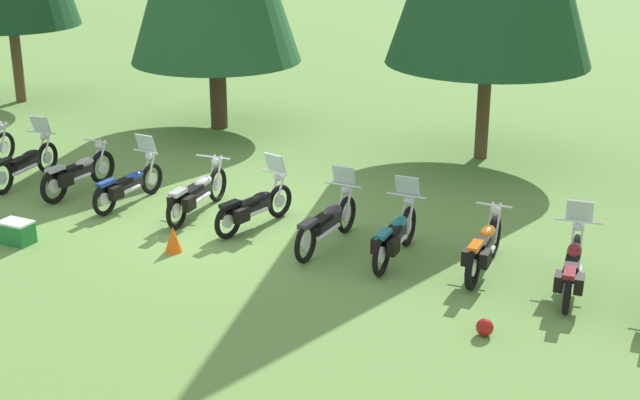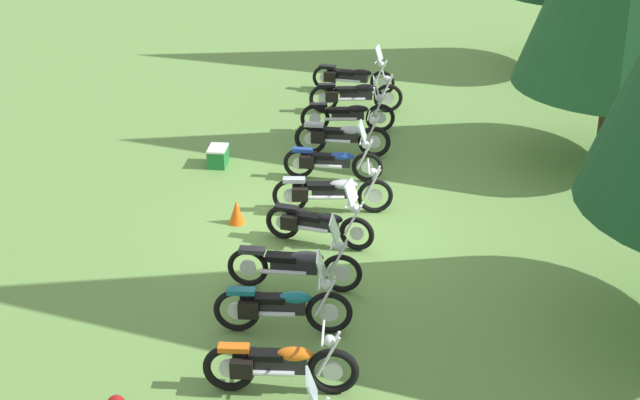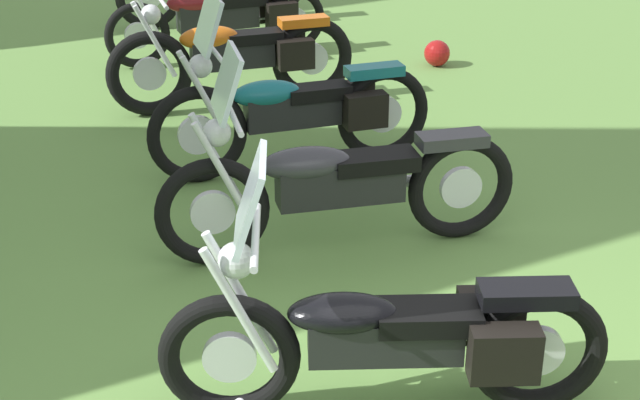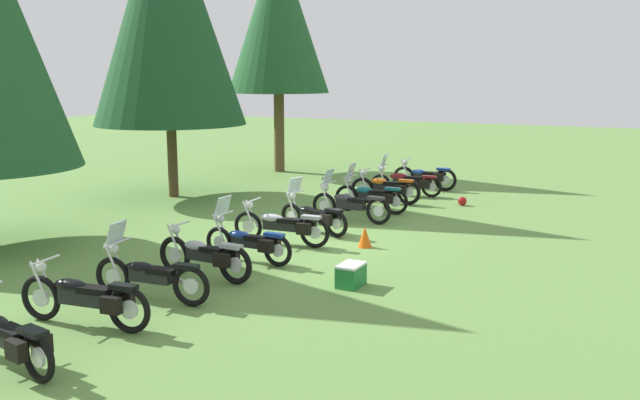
# 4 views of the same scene
# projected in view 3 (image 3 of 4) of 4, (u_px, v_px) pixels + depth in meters

# --- Properties ---
(motorcycle_6) EXTENTS (0.85, 2.08, 1.35)m
(motorcycle_6) POSITION_uv_depth(u_px,v_px,m) (391.00, 334.00, 4.47)
(motorcycle_6) COLOR black
(motorcycle_6) RESTS_ON ground_plane
(motorcycle_7) EXTENTS (0.75, 2.32, 1.37)m
(motorcycle_7) POSITION_uv_depth(u_px,v_px,m) (335.00, 182.00, 5.96)
(motorcycle_7) COLOR black
(motorcycle_7) RESTS_ON ground_plane
(motorcycle_8) EXTENTS (0.74, 2.19, 1.38)m
(motorcycle_8) POSITION_uv_depth(u_px,v_px,m) (296.00, 110.00, 7.15)
(motorcycle_8) COLOR black
(motorcycle_8) RESTS_ON ground_plane
(motorcycle_9) EXTENTS (0.63, 2.23, 1.03)m
(motorcycle_9) POSITION_uv_depth(u_px,v_px,m) (236.00, 56.00, 8.47)
(motorcycle_9) COLOR black
(motorcycle_9) RESTS_ON ground_plane
(motorcycle_10) EXTENTS (0.78, 2.34, 1.34)m
(motorcycle_10) POSITION_uv_depth(u_px,v_px,m) (220.00, 14.00, 9.81)
(motorcycle_10) COLOR black
(motorcycle_10) RESTS_ON ground_plane
(dropped_helmet) EXTENTS (0.26, 0.26, 0.26)m
(dropped_helmet) POSITION_uv_depth(u_px,v_px,m) (437.00, 53.00, 9.71)
(dropped_helmet) COLOR maroon
(dropped_helmet) RESTS_ON ground_plane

